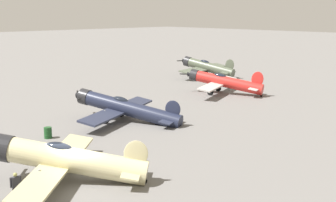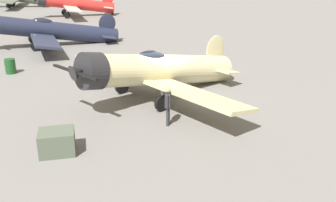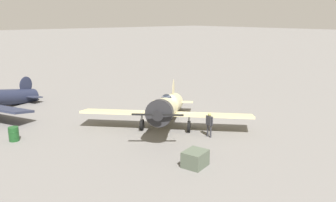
% 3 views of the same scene
% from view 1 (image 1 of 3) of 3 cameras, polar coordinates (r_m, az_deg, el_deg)
% --- Properties ---
extents(ground_plane, '(400.00, 400.00, 0.00)m').
position_cam_1_polar(ground_plane, '(29.21, -11.60, -9.93)').
color(ground_plane, slate).
extents(airplane_foreground, '(10.26, 9.86, 3.16)m').
position_cam_1_polar(airplane_foreground, '(28.86, -12.70, -7.21)').
color(airplane_foreground, beige).
rests_on(airplane_foreground, ground_plane).
extents(airplane_mid_apron, '(11.58, 11.76, 3.26)m').
position_cam_1_polar(airplane_mid_apron, '(43.55, -5.39, -0.89)').
color(airplane_mid_apron, '#1E2338').
rests_on(airplane_mid_apron, ground_plane).
extents(airplane_far_line, '(11.50, 9.82, 3.22)m').
position_cam_1_polar(airplane_far_line, '(58.17, 6.96, 2.44)').
color(airplane_far_line, red).
rests_on(airplane_far_line, ground_plane).
extents(airplane_outer_stand, '(12.54, 9.33, 3.17)m').
position_cam_1_polar(airplane_outer_stand, '(73.43, 4.88, 4.30)').
color(airplane_outer_stand, '#4C5442').
rests_on(airplane_outer_stand, ground_plane).
extents(ground_crew_mechanic, '(0.66, 0.27, 1.69)m').
position_cam_1_polar(ground_crew_mechanic, '(26.87, -18.61, -9.88)').
color(ground_crew_mechanic, '#2D2D33').
rests_on(ground_crew_mechanic, ground_plane).
extents(fuel_drum, '(0.68, 0.68, 0.94)m').
position_cam_1_polar(fuel_drum, '(39.13, -14.87, -3.88)').
color(fuel_drum, '#19471E').
rests_on(fuel_drum, ground_plane).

